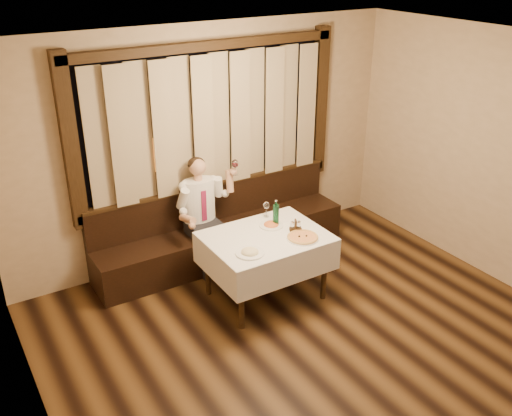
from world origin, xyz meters
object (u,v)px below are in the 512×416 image
banquette (221,234)px  pasta_cream (250,250)px  pasta_red (271,223)px  cruet_caddy (296,227)px  pizza (303,237)px  seated_man (203,206)px  dining_table (266,244)px  green_bottle (276,215)px

banquette → pasta_cream: (-0.34, -1.27, 0.49)m
pasta_red → cruet_caddy: (0.16, -0.24, 0.01)m
pizza → seated_man: size_ratio=0.25×
dining_table → cruet_caddy: 0.37m
pizza → cruet_caddy: (0.03, 0.18, 0.03)m
banquette → seated_man: (-0.28, -0.09, 0.49)m
pasta_red → green_bottle: size_ratio=0.87×
banquette → pizza: banquette is taller
green_bottle → seated_man: bearing=122.1°
pasta_cream → green_bottle: bearing=34.4°
green_bottle → cruet_caddy: size_ratio=2.17×
banquette → green_bottle: size_ratio=10.49×
banquette → dining_table: size_ratio=2.52×
pizza → seated_man: 1.32m
dining_table → pasta_cream: (-0.34, -0.24, 0.15)m
green_bottle → cruet_caddy: 0.26m
pasta_red → cruet_caddy: 0.29m
banquette → pasta_cream: 1.40m
pizza → pasta_red: pasta_red is taller
pizza → green_bottle: 0.42m
banquette → seated_man: size_ratio=2.34×
banquette → pasta_red: banquette is taller
cruet_caddy → seated_man: 1.18m
cruet_caddy → pasta_red: bearing=147.2°
banquette → pasta_cream: size_ratio=11.00×
dining_table → pasta_red: pasta_red is taller
pasta_cream → cruet_caddy: (0.67, 0.16, 0.01)m
banquette → green_bottle: bearing=-76.0°
cruet_caddy → seated_man: size_ratio=0.10×
green_bottle → cruet_caddy: (0.11, -0.22, -0.08)m
seated_man → pasta_cream: bearing=-93.2°
pizza → pasta_cream: size_ratio=1.18×
dining_table → pasta_cream: size_ratio=4.37×
cruet_caddy → seated_man: bearing=144.6°
banquette → seated_man: seated_man is taller
pasta_cream → green_bottle: 0.69m
banquette → pizza: size_ratio=9.30×
pasta_cream → seated_man: seated_man is taller
banquette → cruet_caddy: 1.25m
pasta_cream → dining_table: bearing=35.3°
green_bottle → banquette: bearing=104.0°
green_bottle → pasta_red: bearing=161.5°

